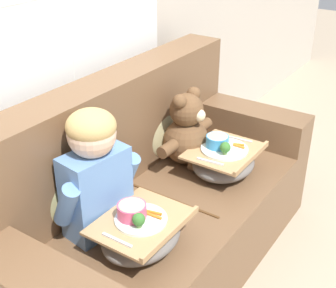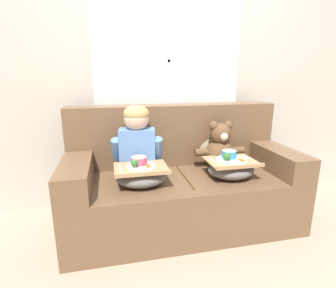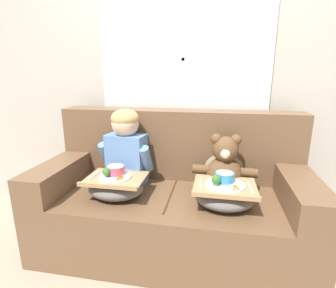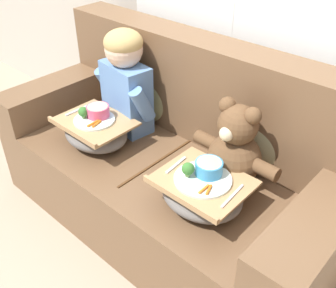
# 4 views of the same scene
# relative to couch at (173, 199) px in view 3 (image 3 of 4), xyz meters

# --- Properties ---
(ground_plane) EXTENTS (14.00, 14.00, 0.00)m
(ground_plane) POSITION_rel_couch_xyz_m (0.00, -0.07, -0.36)
(ground_plane) COLOR tan
(wall_back_with_window) EXTENTS (8.00, 0.08, 2.60)m
(wall_back_with_window) POSITION_rel_couch_xyz_m (0.00, 0.50, 0.95)
(wall_back_with_window) COLOR #BCB2A3
(wall_back_with_window) RESTS_ON ground_plane
(couch) EXTENTS (1.90, 0.86, 1.00)m
(couch) POSITION_rel_couch_xyz_m (0.00, 0.00, 0.00)
(couch) COLOR brown
(couch) RESTS_ON ground_plane
(throw_pillow_behind_child) EXTENTS (0.38, 0.18, 0.39)m
(throw_pillow_behind_child) POSITION_rel_couch_xyz_m (-0.36, 0.17, 0.27)
(throw_pillow_behind_child) COLOR #898456
(throw_pillow_behind_child) RESTS_ON couch
(throw_pillow_behind_teddy) EXTENTS (0.35, 0.17, 0.36)m
(throw_pillow_behind_teddy) POSITION_rel_couch_xyz_m (0.36, 0.17, 0.27)
(throw_pillow_behind_teddy) COLOR tan
(throw_pillow_behind_teddy) RESTS_ON couch
(child_figure) EXTENTS (0.42, 0.22, 0.58)m
(child_figure) POSITION_rel_couch_xyz_m (-0.36, 0.02, 0.41)
(child_figure) COLOR #5B84BC
(child_figure) RESTS_ON couch
(teddy_bear) EXTENTS (0.46, 0.32, 0.42)m
(teddy_bear) POSITION_rel_couch_xyz_m (0.36, 0.01, 0.27)
(teddy_bear) COLOR brown
(teddy_bear) RESTS_ON couch
(lap_tray_child) EXTENTS (0.40, 0.31, 0.22)m
(lap_tray_child) POSITION_rel_couch_xyz_m (-0.37, -0.22, 0.17)
(lap_tray_child) COLOR slate
(lap_tray_child) RESTS_ON child_figure
(lap_tray_teddy) EXTENTS (0.39, 0.33, 0.22)m
(lap_tray_teddy) POSITION_rel_couch_xyz_m (0.36, -0.22, 0.17)
(lap_tray_teddy) COLOR slate
(lap_tray_teddy) RESTS_ON teddy_bear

